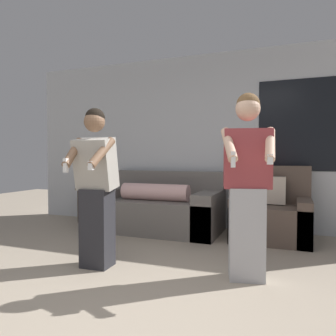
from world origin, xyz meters
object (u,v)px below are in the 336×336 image
object	(u,v)px
person_right	(247,185)
person_left	(96,187)
side_table	(96,193)
couch	(159,209)
armchair	(271,215)

from	to	relation	value
person_right	person_left	bearing A→B (deg)	-171.93
side_table	person_right	distance (m)	3.29
side_table	person_left	xyz separation A→B (m)	(1.30, -1.99, 0.31)
couch	person_right	bearing A→B (deg)	-46.00
couch	armchair	bearing A→B (deg)	1.01
person_left	person_right	xyz separation A→B (m)	(1.45, 0.20, 0.04)
side_table	person_left	world-z (taller)	person_left
couch	side_table	distance (m)	1.30
couch	person_left	distance (m)	1.81
person_right	couch	bearing A→B (deg)	134.00
person_left	side_table	bearing A→B (deg)	123.22
armchair	person_right	bearing A→B (deg)	-94.25
armchair	person_left	bearing A→B (deg)	-131.45
couch	person_left	xyz separation A→B (m)	(0.04, -1.74, 0.49)
person_left	couch	bearing A→B (deg)	91.21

